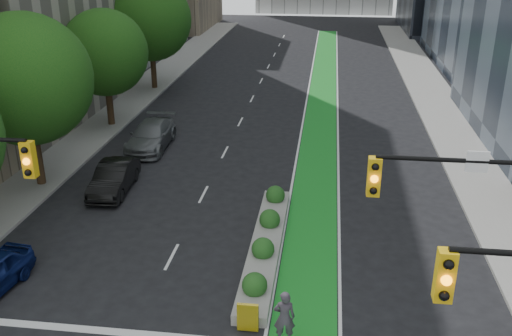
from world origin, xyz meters
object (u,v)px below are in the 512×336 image
(median_planter, at_px, (266,242))
(cyclist, at_px, (284,317))
(parked_car_left_far, at_px, (151,135))
(parked_car_left_mid, at_px, (114,178))

(median_planter, bearing_deg, cyclist, -77.79)
(cyclist, distance_m, parked_car_left_far, 19.26)
(median_planter, xyz_separation_m, parked_car_left_far, (-8.26, 11.18, 0.41))
(cyclist, relative_size, parked_car_left_mid, 0.42)
(parked_car_left_far, bearing_deg, parked_car_left_mid, -90.69)
(cyclist, height_order, parked_car_left_far, cyclist)
(cyclist, xyz_separation_m, parked_car_left_far, (-9.47, 16.78, -0.16))
(cyclist, distance_m, parked_car_left_mid, 14.00)
(median_planter, relative_size, parked_car_left_far, 1.91)
(median_planter, height_order, cyclist, cyclist)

